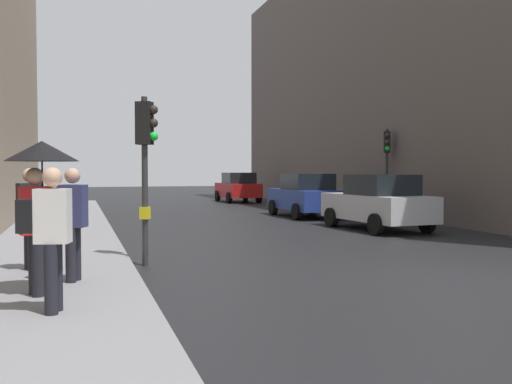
{
  "coord_description": "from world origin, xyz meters",
  "views": [
    {
      "loc": [
        -6.44,
        -8.74,
        1.89
      ],
      "look_at": [
        -0.28,
        11.3,
        1.11
      ],
      "focal_mm": 40.73,
      "sensor_mm": 36.0,
      "label": 1
    }
  ],
  "objects_px": {
    "traffic_light_mid_street": "(387,157)",
    "pedestrian_with_umbrella": "(40,174)",
    "car_silver_hatchback": "(378,202)",
    "pedestrian_with_black_backpack": "(49,231)",
    "pedestrian_in_dark_coat": "(30,214)",
    "traffic_light_near_right": "(146,149)",
    "pedestrian_with_grey_backpack": "(70,217)",
    "car_blue_van": "(306,195)",
    "car_red_sedan": "(238,187)"
  },
  "relations": [
    {
      "from": "car_blue_van",
      "to": "pedestrian_with_grey_backpack",
      "type": "xyz_separation_m",
      "value": [
        -8.96,
        -12.43,
        0.29
      ]
    },
    {
      "from": "car_blue_van",
      "to": "car_silver_hatchback",
      "type": "bearing_deg",
      "value": -87.15
    },
    {
      "from": "car_blue_van",
      "to": "pedestrian_with_black_backpack",
      "type": "distance_m",
      "value": 17.13
    },
    {
      "from": "car_red_sedan",
      "to": "pedestrian_with_black_backpack",
      "type": "distance_m",
      "value": 27.79
    },
    {
      "from": "traffic_light_mid_street",
      "to": "traffic_light_near_right",
      "type": "relative_size",
      "value": 1.05
    },
    {
      "from": "car_red_sedan",
      "to": "pedestrian_with_umbrella",
      "type": "bearing_deg",
      "value": -111.15
    },
    {
      "from": "car_blue_van",
      "to": "car_red_sedan",
      "type": "bearing_deg",
      "value": 88.36
    },
    {
      "from": "pedestrian_with_grey_backpack",
      "to": "car_red_sedan",
      "type": "bearing_deg",
      "value": 68.9
    },
    {
      "from": "traffic_light_near_right",
      "to": "car_red_sedan",
      "type": "distance_m",
      "value": 23.37
    },
    {
      "from": "car_blue_van",
      "to": "pedestrian_with_black_backpack",
      "type": "xyz_separation_m",
      "value": [
        -9.17,
        -14.46,
        0.29
      ]
    },
    {
      "from": "traffic_light_mid_street",
      "to": "car_silver_hatchback",
      "type": "relative_size",
      "value": 0.81
    },
    {
      "from": "car_silver_hatchback",
      "to": "pedestrian_with_umbrella",
      "type": "bearing_deg",
      "value": -140.59
    },
    {
      "from": "car_red_sedan",
      "to": "pedestrian_with_umbrella",
      "type": "distance_m",
      "value": 26.82
    },
    {
      "from": "car_blue_van",
      "to": "pedestrian_in_dark_coat",
      "type": "xyz_separation_m",
      "value": [
        -9.64,
        -11.13,
        0.25
      ]
    },
    {
      "from": "car_blue_van",
      "to": "traffic_light_mid_street",
      "type": "bearing_deg",
      "value": -30.24
    },
    {
      "from": "pedestrian_with_grey_backpack",
      "to": "pedestrian_with_umbrella",
      "type": "bearing_deg",
      "value": -112.47
    },
    {
      "from": "car_red_sedan",
      "to": "pedestrian_with_umbrella",
      "type": "xyz_separation_m",
      "value": [
        -9.67,
        -25.0,
        0.96
      ]
    },
    {
      "from": "traffic_light_near_right",
      "to": "pedestrian_with_black_backpack",
      "type": "distance_m",
      "value": 4.6
    },
    {
      "from": "car_red_sedan",
      "to": "car_blue_van",
      "type": "bearing_deg",
      "value": -91.64
    },
    {
      "from": "traffic_light_near_right",
      "to": "pedestrian_with_black_backpack",
      "type": "height_order",
      "value": "traffic_light_near_right"
    },
    {
      "from": "car_silver_hatchback",
      "to": "pedestrian_with_black_backpack",
      "type": "relative_size",
      "value": 2.44
    },
    {
      "from": "traffic_light_mid_street",
      "to": "car_silver_hatchback",
      "type": "height_order",
      "value": "traffic_light_mid_street"
    },
    {
      "from": "car_silver_hatchback",
      "to": "pedestrian_with_black_backpack",
      "type": "bearing_deg",
      "value": -136.36
    },
    {
      "from": "car_silver_hatchback",
      "to": "pedestrian_with_grey_backpack",
      "type": "xyz_separation_m",
      "value": [
        -9.23,
        -6.98,
        0.29
      ]
    },
    {
      "from": "traffic_light_mid_street",
      "to": "pedestrian_with_umbrella",
      "type": "distance_m",
      "value": 16.87
    },
    {
      "from": "pedestrian_with_umbrella",
      "to": "pedestrian_in_dark_coat",
      "type": "relative_size",
      "value": 1.21
    },
    {
      "from": "car_blue_van",
      "to": "car_red_sedan",
      "type": "xyz_separation_m",
      "value": [
        0.33,
        11.65,
        0.0
      ]
    },
    {
      "from": "car_blue_van",
      "to": "traffic_light_near_right",
      "type": "bearing_deg",
      "value": -126.23
    },
    {
      "from": "traffic_light_mid_street",
      "to": "pedestrian_with_grey_backpack",
      "type": "xyz_separation_m",
      "value": [
        -11.73,
        -10.82,
        -1.27
      ]
    },
    {
      "from": "pedestrian_with_umbrella",
      "to": "pedestrian_with_black_backpack",
      "type": "xyz_separation_m",
      "value": [
        0.16,
        -1.11,
        -0.68
      ]
    },
    {
      "from": "pedestrian_with_black_backpack",
      "to": "pedestrian_with_umbrella",
      "type": "bearing_deg",
      "value": 98.31
    },
    {
      "from": "car_silver_hatchback",
      "to": "car_red_sedan",
      "type": "height_order",
      "value": "same"
    },
    {
      "from": "traffic_light_mid_street",
      "to": "traffic_light_near_right",
      "type": "height_order",
      "value": "traffic_light_mid_street"
    },
    {
      "from": "car_blue_van",
      "to": "pedestrian_with_grey_backpack",
      "type": "distance_m",
      "value": 15.33
    },
    {
      "from": "car_red_sedan",
      "to": "pedestrian_with_black_backpack",
      "type": "height_order",
      "value": "pedestrian_with_black_backpack"
    },
    {
      "from": "car_blue_van",
      "to": "pedestrian_with_black_backpack",
      "type": "height_order",
      "value": "pedestrian_with_black_backpack"
    },
    {
      "from": "car_silver_hatchback",
      "to": "car_blue_van",
      "type": "relative_size",
      "value": 1.02
    },
    {
      "from": "car_silver_hatchback",
      "to": "pedestrian_with_umbrella",
      "type": "height_order",
      "value": "pedestrian_with_umbrella"
    },
    {
      "from": "traffic_light_near_right",
      "to": "car_red_sedan",
      "type": "xyz_separation_m",
      "value": [
        7.88,
        21.96,
        -1.43
      ]
    },
    {
      "from": "traffic_light_mid_street",
      "to": "pedestrian_with_grey_backpack",
      "type": "bearing_deg",
      "value": -137.32
    },
    {
      "from": "car_red_sedan",
      "to": "pedestrian_with_black_backpack",
      "type": "xyz_separation_m",
      "value": [
        -9.51,
        -26.11,
        0.29
      ]
    },
    {
      "from": "car_silver_hatchback",
      "to": "pedestrian_with_black_backpack",
      "type": "height_order",
      "value": "pedestrian_with_black_backpack"
    },
    {
      "from": "traffic_light_mid_street",
      "to": "pedestrian_with_grey_backpack",
      "type": "height_order",
      "value": "traffic_light_mid_street"
    },
    {
      "from": "pedestrian_with_umbrella",
      "to": "traffic_light_mid_street",
      "type": "bearing_deg",
      "value": 44.09
    },
    {
      "from": "car_silver_hatchback",
      "to": "pedestrian_with_grey_backpack",
      "type": "distance_m",
      "value": 11.58
    },
    {
      "from": "pedestrian_with_umbrella",
      "to": "pedestrian_in_dark_coat",
      "type": "height_order",
      "value": "pedestrian_with_umbrella"
    },
    {
      "from": "traffic_light_near_right",
      "to": "pedestrian_with_black_backpack",
      "type": "bearing_deg",
      "value": -111.37
    },
    {
      "from": "car_red_sedan",
      "to": "traffic_light_near_right",
      "type": "bearing_deg",
      "value": -109.75
    },
    {
      "from": "pedestrian_with_grey_backpack",
      "to": "pedestrian_in_dark_coat",
      "type": "relative_size",
      "value": 1.0
    },
    {
      "from": "car_silver_hatchback",
      "to": "traffic_light_near_right",
      "type": "bearing_deg",
      "value": -148.18
    }
  ]
}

